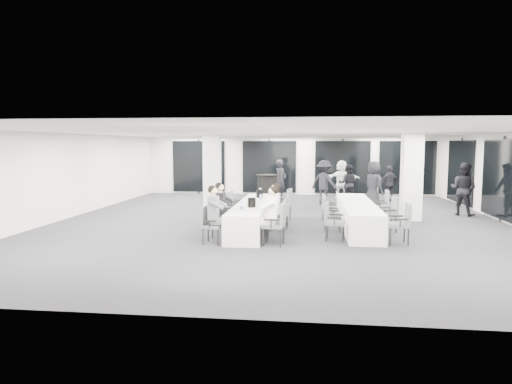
# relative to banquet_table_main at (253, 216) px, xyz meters

# --- Properties ---
(room) EXTENTS (14.04, 16.04, 2.84)m
(room) POSITION_rel_banquet_table_main_xyz_m (1.55, 2.22, 1.01)
(room) COLOR black
(room) RESTS_ON ground
(column_left) EXTENTS (0.60, 0.60, 2.80)m
(column_left) POSITION_rel_banquet_table_main_xyz_m (-2.13, 4.30, 1.02)
(column_left) COLOR silver
(column_left) RESTS_ON floor
(column_right) EXTENTS (0.60, 0.60, 2.80)m
(column_right) POSITION_rel_banquet_table_main_xyz_m (4.87, 2.10, 1.02)
(column_right) COLOR silver
(column_right) RESTS_ON floor
(banquet_table_main) EXTENTS (0.90, 5.00, 0.75)m
(banquet_table_main) POSITION_rel_banquet_table_main_xyz_m (0.00, 0.00, 0.00)
(banquet_table_main) COLOR silver
(banquet_table_main) RESTS_ON floor
(banquet_table_side) EXTENTS (0.90, 5.00, 0.75)m
(banquet_table_side) POSITION_rel_banquet_table_main_xyz_m (3.02, 0.43, 0.00)
(banquet_table_side) COLOR silver
(banquet_table_side) RESTS_ON floor
(cocktail_table) EXTENTS (0.89, 0.89, 1.24)m
(cocktail_table) POSITION_rel_banquet_table_main_xyz_m (-0.06, 5.01, 0.25)
(cocktail_table) COLOR black
(cocktail_table) RESTS_ON floor
(chair_main_left_near) EXTENTS (0.51, 0.56, 0.91)m
(chair_main_left_near) POSITION_rel_banquet_table_main_xyz_m (-0.83, -2.08, 0.15)
(chair_main_left_near) COLOR #4E5156
(chair_main_left_near) RESTS_ON floor
(chair_main_left_second) EXTENTS (0.54, 0.57, 0.91)m
(chair_main_left_second) POSITION_rel_banquet_table_main_xyz_m (-0.83, -1.24, 0.14)
(chair_main_left_second) COLOR #4E5156
(chair_main_left_second) RESTS_ON floor
(chair_main_left_mid) EXTENTS (0.49, 0.54, 0.92)m
(chair_main_left_mid) POSITION_rel_banquet_table_main_xyz_m (-0.83, -0.37, 0.15)
(chair_main_left_mid) COLOR #4E5156
(chair_main_left_mid) RESTS_ON floor
(chair_main_left_fourth) EXTENTS (0.55, 0.60, 1.00)m
(chair_main_left_fourth) POSITION_rel_banquet_table_main_xyz_m (-0.84, 0.47, 0.20)
(chair_main_left_fourth) COLOR #4E5156
(chair_main_left_fourth) RESTS_ON floor
(chair_main_left_far) EXTENTS (0.50, 0.54, 0.90)m
(chair_main_left_far) POSITION_rel_banquet_table_main_xyz_m (-0.83, 1.69, 0.14)
(chair_main_left_far) COLOR #4E5156
(chair_main_left_far) RESTS_ON floor
(chair_main_right_near) EXTENTS (0.57, 0.62, 1.02)m
(chair_main_right_near) POSITION_rel_banquet_table_main_xyz_m (0.84, -2.14, 0.21)
(chair_main_right_near) COLOR #4E5156
(chair_main_right_near) RESTS_ON floor
(chair_main_right_second) EXTENTS (0.51, 0.57, 0.98)m
(chair_main_right_second) POSITION_rel_banquet_table_main_xyz_m (0.84, -1.31, 0.18)
(chair_main_right_second) COLOR #4E5156
(chair_main_right_second) RESTS_ON floor
(chair_main_right_mid) EXTENTS (0.54, 0.57, 0.92)m
(chair_main_right_mid) POSITION_rel_banquet_table_main_xyz_m (0.83, -0.27, 0.15)
(chair_main_right_mid) COLOR #4E5156
(chair_main_right_mid) RESTS_ON floor
(chair_main_right_fourth) EXTENTS (0.54, 0.57, 0.91)m
(chair_main_right_fourth) POSITION_rel_banquet_table_main_xyz_m (0.83, 0.64, 0.15)
(chair_main_right_fourth) COLOR #4E5156
(chair_main_right_fourth) RESTS_ON floor
(chair_main_right_far) EXTENTS (0.60, 0.64, 1.03)m
(chair_main_right_far) POSITION_rel_banquet_table_main_xyz_m (0.84, 1.45, 0.21)
(chair_main_right_far) COLOR #4E5156
(chair_main_right_far) RESTS_ON floor
(chair_side_left_near) EXTENTS (0.55, 0.59, 0.97)m
(chair_side_left_near) POSITION_rel_banquet_table_main_xyz_m (2.18, -1.43, 0.18)
(chair_side_left_near) COLOR #4E5156
(chair_side_left_near) RESTS_ON floor
(chair_side_left_mid) EXTENTS (0.49, 0.55, 0.95)m
(chair_side_left_mid) POSITION_rel_banquet_table_main_xyz_m (2.18, -0.15, 0.17)
(chair_side_left_mid) COLOR #4E5156
(chair_side_left_mid) RESTS_ON floor
(chair_side_left_far) EXTENTS (0.50, 0.53, 0.87)m
(chair_side_left_far) POSITION_rel_banquet_table_main_xyz_m (2.19, 1.48, 0.12)
(chair_side_left_far) COLOR #4E5156
(chair_side_left_far) RESTS_ON floor
(chair_side_right_near) EXTENTS (0.52, 0.58, 1.01)m
(chair_side_right_near) POSITION_rel_banquet_table_main_xyz_m (3.86, -1.66, 0.20)
(chair_side_right_near) COLOR #4E5156
(chair_side_right_near) RESTS_ON floor
(chair_side_right_mid) EXTENTS (0.56, 0.60, 0.99)m
(chair_side_right_mid) POSITION_rel_banquet_table_main_xyz_m (3.85, -0.03, 0.19)
(chair_side_right_mid) COLOR #4E5156
(chair_side_right_mid) RESTS_ON floor
(chair_side_right_far) EXTENTS (0.52, 0.58, 1.02)m
(chair_side_right_far) POSITION_rel_banquet_table_main_xyz_m (3.86, 1.41, 0.21)
(chair_side_right_far) COLOR #4E5156
(chair_side_right_far) RESTS_ON floor
(seated_guest_a) EXTENTS (0.50, 0.38, 1.44)m
(seated_guest_a) POSITION_rel_banquet_table_main_xyz_m (-0.67, -2.09, 0.44)
(seated_guest_a) COLOR slate
(seated_guest_a) RESTS_ON floor
(seated_guest_b) EXTENTS (0.50, 0.38, 1.44)m
(seated_guest_b) POSITION_rel_banquet_table_main_xyz_m (-0.67, -1.23, 0.44)
(seated_guest_b) COLOR black
(seated_guest_b) RESTS_ON floor
(seated_guest_c) EXTENTS (0.50, 0.38, 1.44)m
(seated_guest_c) POSITION_rel_banquet_table_main_xyz_m (0.67, -2.13, 0.44)
(seated_guest_c) COLOR white
(seated_guest_c) RESTS_ON floor
(seated_guest_d) EXTENTS (0.50, 0.38, 1.44)m
(seated_guest_d) POSITION_rel_banquet_table_main_xyz_m (0.67, -1.32, 0.44)
(seated_guest_d) COLOR white
(seated_guest_d) RESTS_ON floor
(standing_guest_a) EXTENTS (0.88, 0.93, 2.01)m
(standing_guest_a) POSITION_rel_banquet_table_main_xyz_m (0.37, 6.74, 0.63)
(standing_guest_a) COLOR black
(standing_guest_a) RESTS_ON floor
(standing_guest_b) EXTENTS (0.92, 0.61, 1.83)m
(standing_guest_b) POSITION_rel_banquet_table_main_xyz_m (3.20, 6.27, 0.54)
(standing_guest_b) COLOR black
(standing_guest_b) RESTS_ON floor
(standing_guest_c) EXTENTS (1.47, 1.27, 2.03)m
(standing_guest_c) POSITION_rel_banquet_table_main_xyz_m (2.21, 5.64, 0.64)
(standing_guest_c) COLOR black
(standing_guest_c) RESTS_ON floor
(standing_guest_d) EXTENTS (1.17, 0.97, 1.73)m
(standing_guest_d) POSITION_rel_banquet_table_main_xyz_m (5.01, 6.88, 0.49)
(standing_guest_d) COLOR black
(standing_guest_d) RESTS_ON floor
(standing_guest_e) EXTENTS (1.03, 1.15, 2.04)m
(standing_guest_e) POSITION_rel_banquet_table_main_xyz_m (4.03, 4.65, 0.65)
(standing_guest_e) COLOR black
(standing_guest_e) RESTS_ON floor
(standing_guest_f) EXTENTS (1.89, 1.00, 1.95)m
(standing_guest_f) POSITION_rel_banquet_table_main_xyz_m (3.07, 7.99, 0.60)
(standing_guest_f) COLOR white
(standing_guest_f) RESTS_ON floor
(standing_guest_h) EXTENTS (1.15, 1.10, 2.06)m
(standing_guest_h) POSITION_rel_banquet_table_main_xyz_m (6.87, 3.29, 0.66)
(standing_guest_h) COLOR black
(standing_guest_h) RESTS_ON floor
(ice_bucket_near) EXTENTS (0.22, 0.22, 0.25)m
(ice_bucket_near) POSITION_rel_banquet_table_main_xyz_m (0.07, -0.90, 0.50)
(ice_bucket_near) COLOR black
(ice_bucket_near) RESTS_ON banquet_table_main
(ice_bucket_far) EXTENTS (0.22, 0.22, 0.25)m
(ice_bucket_far) POSITION_rel_banquet_table_main_xyz_m (0.03, 1.36, 0.50)
(ice_bucket_far) COLOR black
(ice_bucket_far) RESTS_ON banquet_table_main
(water_bottle_a) EXTENTS (0.07, 0.07, 0.22)m
(water_bottle_a) POSITION_rel_banquet_table_main_xyz_m (-0.10, -1.66, 0.48)
(water_bottle_a) COLOR silver
(water_bottle_a) RESTS_ON banquet_table_main
(water_bottle_b) EXTENTS (0.06, 0.06, 0.20)m
(water_bottle_b) POSITION_rel_banquet_table_main_xyz_m (0.17, 0.46, 0.48)
(water_bottle_b) COLOR silver
(water_bottle_b) RESTS_ON banquet_table_main
(water_bottle_c) EXTENTS (0.08, 0.08, 0.24)m
(water_bottle_c) POSITION_rel_banquet_table_main_xyz_m (-0.01, 2.00, 0.49)
(water_bottle_c) COLOR silver
(water_bottle_c) RESTS_ON banquet_table_main
(plate_a) EXTENTS (0.20, 0.20, 0.03)m
(plate_a) POSITION_rel_banquet_table_main_xyz_m (-0.07, -1.64, 0.39)
(plate_a) COLOR white
(plate_a) RESTS_ON banquet_table_main
(plate_b) EXTENTS (0.21, 0.21, 0.03)m
(plate_b) POSITION_rel_banquet_table_main_xyz_m (0.11, -1.73, 0.39)
(plate_b) COLOR white
(plate_b) RESTS_ON banquet_table_main
(plate_c) EXTENTS (0.22, 0.22, 0.03)m
(plate_c) POSITION_rel_banquet_table_main_xyz_m (0.03, -0.64, 0.39)
(plate_c) COLOR white
(plate_c) RESTS_ON banquet_table_main
(wine_glass) EXTENTS (0.07, 0.07, 0.18)m
(wine_glass) POSITION_rel_banquet_table_main_xyz_m (0.15, -2.30, 0.51)
(wine_glass) COLOR silver
(wine_glass) RESTS_ON banquet_table_main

